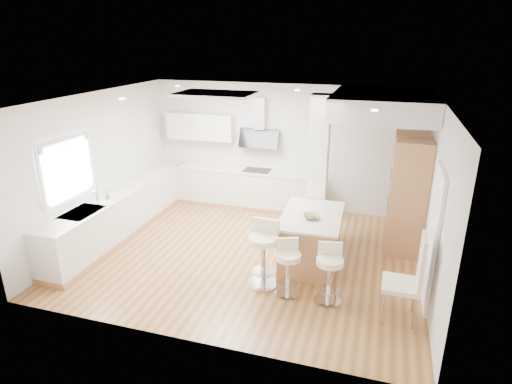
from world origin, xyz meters
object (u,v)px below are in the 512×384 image
(bar_stool_a, at_px, (263,250))
(bar_stool_c, at_px, (329,271))
(peninsula, at_px, (311,239))
(bar_stool_b, at_px, (288,265))
(dining_chair, at_px, (411,276))

(bar_stool_a, distance_m, bar_stool_c, 1.07)
(peninsula, height_order, bar_stool_b, peninsula)
(bar_stool_c, bearing_deg, peninsula, 103.70)
(peninsula, bearing_deg, bar_stool_b, -100.97)
(dining_chair, bearing_deg, bar_stool_a, 173.71)
(bar_stool_b, height_order, bar_stool_c, bar_stool_c)
(peninsula, xyz_separation_m, bar_stool_c, (0.46, -1.07, 0.06))
(peninsula, bearing_deg, bar_stool_c, -69.04)
(bar_stool_b, bearing_deg, bar_stool_a, 138.47)
(bar_stool_c, xyz_separation_m, dining_chair, (1.11, -0.11, 0.18))
(bar_stool_c, relative_size, dining_chair, 0.71)
(peninsula, relative_size, bar_stool_a, 1.42)
(bar_stool_b, height_order, dining_chair, dining_chair)
(bar_stool_c, height_order, dining_chair, dining_chair)
(bar_stool_c, bearing_deg, bar_stool_b, 169.97)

